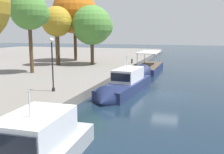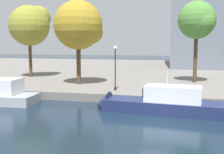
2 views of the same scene
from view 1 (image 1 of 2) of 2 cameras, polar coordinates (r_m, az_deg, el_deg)
The scene contains 9 objects.
ground_plane at distance 24.68m, azimuth 12.03°, elevation -3.94°, with size 220.00×220.00×0.00m, color #142333.
motor_yacht_1 at distance 24.87m, azimuth 2.69°, elevation -2.20°, with size 11.12×3.58×4.49m.
tour_boat_2 at distance 38.95m, azimuth 8.08°, elevation 1.69°, with size 11.87×3.35×4.21m.
mooring_bollard_1 at distance 42.41m, azimuth 4.53°, elevation 3.68°, with size 0.29×0.29×0.81m.
lamp_post at distance 22.07m, azimuth -13.40°, elevation 3.72°, with size 0.37×0.37×4.60m.
tree_0 at distance 47.25m, azimuth -8.73°, elevation 14.60°, with size 7.89×7.89×12.83m.
tree_2 at distance 40.61m, azimuth -12.29°, elevation 12.08°, with size 4.70×4.70×9.15m.
tree_4 at distance 40.77m, azimuth -4.27°, elevation 11.57°, with size 6.38×6.22×9.36m.
tree_5 at distance 33.45m, azimuth -17.89°, elevation 14.00°, with size 4.60×4.60×9.98m.
Camera 1 is at (-23.91, -2.04, 5.78)m, focal length 40.30 mm.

